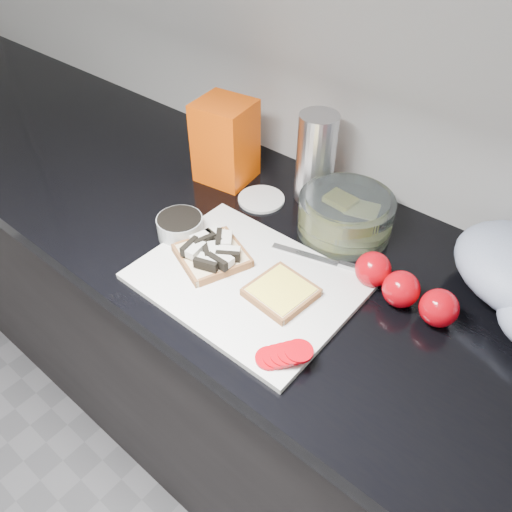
{
  "coord_description": "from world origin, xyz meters",
  "views": [
    {
      "loc": [
        0.38,
        0.57,
        1.58
      ],
      "look_at": [
        -0.06,
        1.11,
        0.95
      ],
      "focal_mm": 35.0,
      "sensor_mm": 36.0,
      "label": 1
    }
  ],
  "objects_px": {
    "cutting_board": "(246,281)",
    "steel_canister": "(316,158)",
    "glass_bowl": "(345,215)",
    "bread_bag": "(225,142)"
  },
  "relations": [
    {
      "from": "glass_bowl",
      "to": "steel_canister",
      "type": "relative_size",
      "value": 0.97
    },
    {
      "from": "bread_bag",
      "to": "steel_canister",
      "type": "height_order",
      "value": "steel_canister"
    },
    {
      "from": "glass_bowl",
      "to": "cutting_board",
      "type": "bearing_deg",
      "value": -102.04
    },
    {
      "from": "cutting_board",
      "to": "steel_canister",
      "type": "height_order",
      "value": "steel_canister"
    },
    {
      "from": "cutting_board",
      "to": "bread_bag",
      "type": "relative_size",
      "value": 2.06
    },
    {
      "from": "steel_canister",
      "to": "cutting_board",
      "type": "bearing_deg",
      "value": -77.84
    },
    {
      "from": "bread_bag",
      "to": "cutting_board",
      "type": "bearing_deg",
      "value": -50.45
    },
    {
      "from": "glass_bowl",
      "to": "bread_bag",
      "type": "relative_size",
      "value": 1.03
    },
    {
      "from": "glass_bowl",
      "to": "bread_bag",
      "type": "distance_m",
      "value": 0.34
    },
    {
      "from": "cutting_board",
      "to": "bread_bag",
      "type": "bearing_deg",
      "value": 137.99
    }
  ]
}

